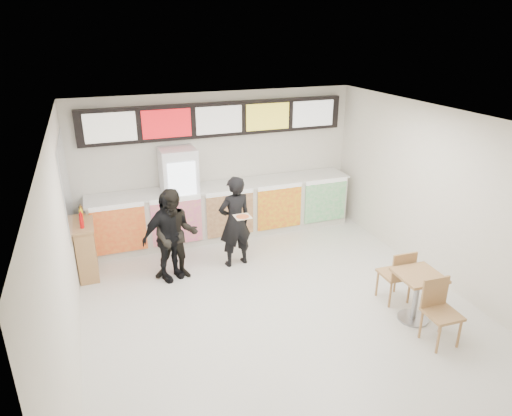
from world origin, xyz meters
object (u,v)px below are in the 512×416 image
service_counter (225,210)px  customer_mid (168,236)px  customer_left (175,235)px  cafe_table (417,288)px  condiment_ledge (86,248)px  drinks_fridge (180,197)px  customer_main (235,222)px

service_counter → customer_mid: 2.03m
customer_left → cafe_table: (3.15, -2.53, -0.28)m
cafe_table → condiment_ledge: (-4.65, 3.23, -0.04)m
drinks_fridge → condiment_ledge: bearing=-158.7°
cafe_table → customer_main: bearing=130.1°
drinks_fridge → customer_left: drinks_fridge is taller
drinks_fridge → customer_main: drinks_fridge is taller
customer_main → customer_mid: size_ratio=1.07×
customer_left → condiment_ledge: customer_left is taller
cafe_table → customer_left: bearing=143.8°
customer_mid → cafe_table: bearing=-58.9°
drinks_fridge → customer_left: 1.49m
service_counter → customer_main: customer_main is taller
service_counter → customer_mid: size_ratio=3.39×
service_counter → cafe_table: service_counter is taller
customer_mid → service_counter: bearing=22.7°
customer_main → customer_left: 1.13m
customer_main → customer_left: (-1.13, -0.11, -0.04)m
service_counter → customer_left: (-1.32, -1.41, 0.26)m
service_counter → customer_mid: customer_mid is taller
customer_left → condiment_ledge: bearing=169.6°
customer_main → customer_left: size_ratio=1.05×
customer_main → condiment_ledge: (-2.62, 0.59, -0.36)m
service_counter → cafe_table: size_ratio=3.41×
drinks_fridge → condiment_ledge: (-1.89, -0.74, -0.49)m
service_counter → customer_main: 1.35m
customer_main → customer_mid: 1.26m
service_counter → drinks_fridge: 1.03m
drinks_fridge → cafe_table: bearing=-55.1°
customer_left → cafe_table: 4.05m
service_counter → cafe_table: 4.35m
service_counter → condiment_ledge: bearing=-165.7°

